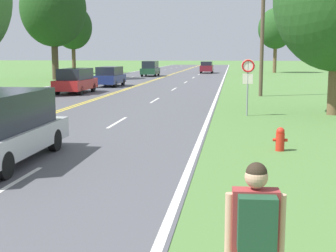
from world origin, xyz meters
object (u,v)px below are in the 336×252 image
Objects in this scene: car_dark_green_van_receding at (150,68)px; car_maroon_suv_distant at (207,67)px; tree_behind_sign at (53,9)px; tree_far_back at (276,29)px; car_dark_blue_hatchback_mid_far at (110,76)px; traffic_sign at (248,73)px; car_silver_van_approaching at (0,126)px; tree_left_verge at (73,27)px; car_red_van_mid_near at (76,80)px; hitchhiker_person at (255,231)px; fire_hydrant at (280,139)px.

car_dark_green_van_receding is 1.01× the size of car_maroon_suv_distant.
car_maroon_suv_distant is at bearing 52.09° from tree_behind_sign.
car_dark_blue_hatchback_mid_far is at bearing -116.77° from tree_far_back.
traffic_sign is 20.70m from car_dark_blue_hatchback_mid_far.
car_dark_green_van_receding is (8.73, 8.77, -6.41)m from tree_behind_sign.
car_maroon_suv_distant is at bearing 177.11° from car_silver_van_approaching.
car_silver_van_approaching is at bearing -72.75° from tree_left_verge.
car_silver_van_approaching is 1.09× the size of car_dark_green_van_receding.
traffic_sign is 48.50m from tree_left_verge.
car_red_van_mid_near is 1.01× the size of car_dark_green_van_receding.
tree_far_back is 2.21× the size of car_dark_blue_hatchback_mid_far.
traffic_sign is 0.51× the size of car_silver_van_approaching.
hitchhiker_person is 8.93m from fire_hydrant.
tree_behind_sign is 19.83m from car_red_van_mid_near.
car_red_van_mid_near reaches higher than car_maroon_suv_distant.
tree_left_verge is (-22.21, 58.98, 5.32)m from hitchhiker_person.
car_silver_van_approaching is (-11.69, -59.68, -5.43)m from tree_far_back.
fire_hydrant is 0.27× the size of traffic_sign.
fire_hydrant is 40.90m from tree_behind_sign.
traffic_sign is at bearing 146.61° from car_silver_van_approaching.
traffic_sign is 50.28m from tree_far_back.
car_dark_green_van_receding is at bearing 7.94° from hitchhiker_person.
tree_far_back is at bearing 83.81° from traffic_sign.
tree_far_back is 11.58m from car_maroon_suv_distant.
tree_left_verge is 19.50m from car_maroon_suv_distant.
tree_far_back reaches higher than fire_hydrant.
tree_far_back reaches higher than traffic_sign.
car_silver_van_approaching is 21.02m from car_red_van_mid_near.
hitchhiker_person is at bearing -97.13° from fire_hydrant.
fire_hydrant is at bearing -65.06° from tree_left_verge.
tree_far_back is (5.81, 66.09, 5.32)m from hitchhiker_person.
traffic_sign reaches higher than car_silver_van_approaching.
car_dark_green_van_receding reaches higher than car_maroon_suv_distant.
car_silver_van_approaching is at bearing -101.09° from tree_far_back.
car_red_van_mid_near is at bearing 176.58° from car_dark_blue_hatchback_mid_far.
traffic_sign is 15.51m from car_red_van_mid_near.
car_dark_blue_hatchback_mid_far is at bearing -171.55° from car_silver_van_approaching.
car_silver_van_approaching is at bearing -175.22° from car_dark_green_van_receding.
car_maroon_suv_distant is at bearing -162.78° from tree_far_back.
car_dark_blue_hatchback_mid_far is 18.60m from car_dark_green_van_receding.
tree_behind_sign is at bearing 25.40° from car_red_van_mid_near.
car_red_van_mid_near is 1.02× the size of car_maroon_suv_distant.
car_dark_blue_hatchback_mid_far is (-10.43, 33.92, -0.16)m from hitchhiker_person.
hitchhiker_person is 16.34m from traffic_sign.
car_dark_green_van_receding is (0.69, 25.70, 0.07)m from car_red_van_mid_near.
car_maroon_suv_distant is (15.04, 19.32, -6.49)m from tree_behind_sign.
car_red_van_mid_near reaches higher than hitchhiker_person.
tree_behind_sign is 33.39m from tree_far_back.
car_dark_blue_hatchback_mid_far is 0.93× the size of car_dark_green_van_receding.
tree_left_verge is at bearing 19.31° from car_red_van_mid_near.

